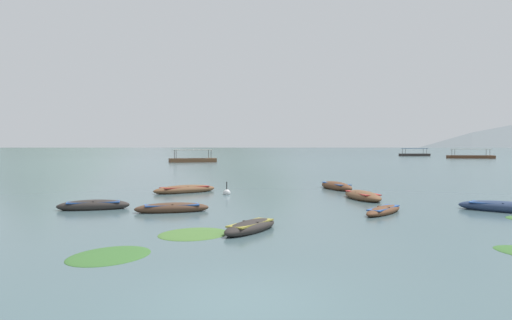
{
  "coord_description": "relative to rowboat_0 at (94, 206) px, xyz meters",
  "views": [
    {
      "loc": [
        0.86,
        -8.95,
        3.0
      ],
      "look_at": [
        -3.22,
        57.3,
        1.04
      ],
      "focal_mm": 32.86,
      "sensor_mm": 36.0,
      "label": 1
    }
  ],
  "objects": [
    {
      "name": "rowboat_3",
      "position": [
        13.48,
        -0.51,
        -0.05
      ],
      "size": [
        2.53,
        3.28,
        0.41
      ],
      "color": "brown",
      "rests_on": "ground"
    },
    {
      "name": "mountain_1",
      "position": [
        -936.63,
        1708.1,
        153.34
      ],
      "size": [
        830.15,
        830.15,
        307.04
      ],
      "primitive_type": "cone",
      "color": "#56665B",
      "rests_on": "ground"
    },
    {
      "name": "rowboat_2",
      "position": [
        3.93,
        -0.61,
        -0.01
      ],
      "size": [
        3.52,
        1.99,
        0.53
      ],
      "color": "#4C3323",
      "rests_on": "ground"
    },
    {
      "name": "rowboat_0",
      "position": [
        0.0,
        0.0,
        0.0
      ],
      "size": [
        3.46,
        1.99,
        0.58
      ],
      "color": "#2D2826",
      "rests_on": "ground"
    },
    {
      "name": "weed_patch_3",
      "position": [
        5.97,
        -5.9,
        -0.18
      ],
      "size": [
        3.27,
        3.38,
        0.14
      ],
      "primitive_type": "ellipsoid",
      "rotation": [
        0.0,
        0.0,
        1.0
      ],
      "color": "#477033",
      "rests_on": "ground"
    },
    {
      "name": "ferry_1",
      "position": [
        55.05,
        97.36,
        0.26
      ],
      "size": [
        10.98,
        4.44,
        2.54
      ],
      "color": "brown",
      "rests_on": "ground"
    },
    {
      "name": "rowboat_4",
      "position": [
        19.17,
        0.48,
        0.0
      ],
      "size": [
        3.97,
        3.24,
        0.59
      ],
      "color": "navy",
      "rests_on": "ground"
    },
    {
      "name": "mooring_buoy",
      "position": [
        5.47,
        7.18,
        -0.08
      ],
      "size": [
        0.46,
        0.46,
        0.93
      ],
      "color": "silver",
      "rests_on": "ground"
    },
    {
      "name": "weed_patch_0",
      "position": [
        4.28,
        -9.17,
        -0.18
      ],
      "size": [
        2.76,
        3.1,
        0.14
      ],
      "primitive_type": "ellipsoid",
      "rotation": [
        0.0,
        0.0,
        2.8
      ],
      "color": "#38662D",
      "rests_on": "ground"
    },
    {
      "name": "mountain_2",
      "position": [
        -52.29,
        1933.54,
        161.95
      ],
      "size": [
        951.59,
        951.59,
        324.25
      ],
      "primitive_type": "cone",
      "color": "#56665B",
      "rests_on": "ground"
    },
    {
      "name": "rowboat_6",
      "position": [
        7.87,
        -5.26,
        -0.03
      ],
      "size": [
        2.2,
        3.15,
        0.49
      ],
      "color": "#2D2826",
      "rests_on": "ground"
    },
    {
      "name": "mountain_3",
      "position": [
        812.98,
        1980.51,
        294.97
      ],
      "size": [
        2232.01,
        2232.01,
        590.31
      ],
      "primitive_type": "cone",
      "color": "slate",
      "rests_on": "ground"
    },
    {
      "name": "ferry_2",
      "position": [
        48.83,
        124.66,
        0.27
      ],
      "size": [
        9.35,
        4.43,
        2.54
      ],
      "color": "#2D2826",
      "rests_on": "ground"
    },
    {
      "name": "rowboat_7",
      "position": [
        12.67,
        11.3,
        0.02
      ],
      "size": [
        2.5,
        4.42,
        0.65
      ],
      "color": "brown",
      "rests_on": "ground"
    },
    {
      "name": "rowboat_5",
      "position": [
        2.61,
        8.28,
        0.01
      ],
      "size": [
        4.19,
        3.82,
        0.6
      ],
      "color": "brown",
      "rests_on": "ground"
    },
    {
      "name": "rowboat_1",
      "position": [
        13.48,
        5.14,
        0.01
      ],
      "size": [
        2.27,
        4.2,
        0.6
      ],
      "color": "brown",
      "rests_on": "ground"
    },
    {
      "name": "ferry_0",
      "position": [
        -8.19,
        65.28,
        0.27
      ],
      "size": [
        9.0,
        5.77,
        2.54
      ],
      "color": "brown",
      "rests_on": "ground"
    },
    {
      "name": "ground_plane",
      "position": [
        8.21,
        1487.32,
        -0.18
      ],
      "size": [
        6000.0,
        6000.0,
        0.0
      ],
      "primitive_type": "plane",
      "color": "#476066"
    }
  ]
}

